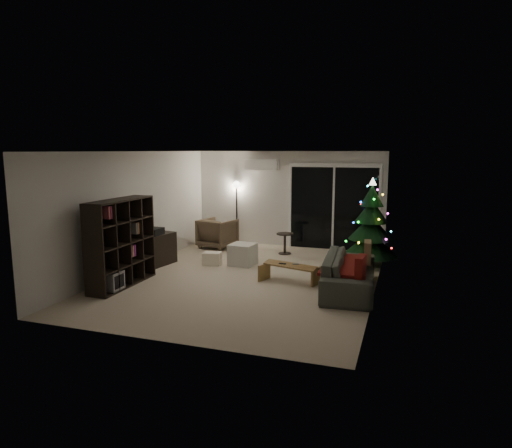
{
  "coord_description": "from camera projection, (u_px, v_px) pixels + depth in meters",
  "views": [
    {
      "loc": [
        2.98,
        -8.31,
        2.52
      ],
      "look_at": [
        0.1,
        0.3,
        1.05
      ],
      "focal_mm": 32.0,
      "sensor_mm": 36.0,
      "label": 1
    }
  ],
  "objects": [
    {
      "name": "sofa_throw",
      "position": [
        344.0,
        265.0,
        8.27
      ],
      "size": [
        0.69,
        1.6,
        0.05
      ],
      "primitive_type": "cube",
      "color": "maroon",
      "rests_on": "sofa"
    },
    {
      "name": "sofa",
      "position": [
        350.0,
        273.0,
        8.26
      ],
      "size": [
        1.01,
        2.27,
        0.65
      ],
      "primitive_type": "imported",
      "rotation": [
        0.0,
        0.0,
        1.64
      ],
      "color": "#454942",
      "rests_on": "floor"
    },
    {
      "name": "armchair",
      "position": [
        218.0,
        233.0,
        11.87
      ],
      "size": [
        0.99,
        1.01,
        0.77
      ],
      "primitive_type": "imported",
      "rotation": [
        0.0,
        0.0,
        2.91
      ],
      "color": "brown",
      "rests_on": "floor"
    },
    {
      "name": "christmas_tree",
      "position": [
        371.0,
        222.0,
        9.97
      ],
      "size": [
        1.33,
        1.33,
        1.94
      ],
      "primitive_type": "cone",
      "rotation": [
        0.0,
        0.0,
        0.11
      ],
      "color": "black",
      "rests_on": "floor"
    },
    {
      "name": "stereo",
      "position": [
        153.0,
        232.0,
        9.92
      ],
      "size": [
        0.35,
        0.42,
        0.15
      ],
      "primitive_type": "cube",
      "color": "black",
      "rests_on": "media_cabinet"
    },
    {
      "name": "floor_lamp",
      "position": [
        237.0,
        214.0,
        12.42
      ],
      "size": [
        0.26,
        0.26,
        1.63
      ],
      "primitive_type": "cylinder",
      "color": "black",
      "rests_on": "floor"
    },
    {
      "name": "remote_a",
      "position": [
        283.0,
        264.0,
        8.8
      ],
      "size": [
        0.14,
        0.04,
        0.02
      ],
      "primitive_type": "cube",
      "color": "black",
      "rests_on": "coffee_table"
    },
    {
      "name": "media_cabinet",
      "position": [
        154.0,
        251.0,
        9.99
      ],
      "size": [
        0.6,
        1.17,
        0.7
      ],
      "primitive_type": "cube",
      "rotation": [
        0.0,
        0.0,
        -0.17
      ],
      "color": "black",
      "rests_on": "floor"
    },
    {
      "name": "cardboard_box_b",
      "position": [
        245.0,
        255.0,
        10.47
      ],
      "size": [
        0.43,
        0.33,
        0.3
      ],
      "primitive_type": "cube",
      "rotation": [
        0.0,
        0.0,
        -0.02
      ],
      "color": "white",
      "rests_on": "floor"
    },
    {
      "name": "room",
      "position": [
        288.0,
        218.0,
        10.21
      ],
      "size": [
        6.5,
        7.51,
        2.6
      ],
      "color": "beige",
      "rests_on": "ground"
    },
    {
      "name": "coffee_table",
      "position": [
        290.0,
        273.0,
        8.79
      ],
      "size": [
        1.16,
        0.68,
        0.35
      ],
      "primitive_type": null,
      "rotation": [
        0.0,
        0.0,
        -0.29
      ],
      "color": "#A98541",
      "rests_on": "floor"
    },
    {
      "name": "side_table",
      "position": [
        285.0,
        244.0,
        11.19
      ],
      "size": [
        0.52,
        0.52,
        0.51
      ],
      "primitive_type": "cylinder",
      "rotation": [
        0.0,
        0.0,
        -0.3
      ],
      "color": "black",
      "rests_on": "floor"
    },
    {
      "name": "cardboard_box_a",
      "position": [
        212.0,
        258.0,
        10.15
      ],
      "size": [
        0.43,
        0.36,
        0.28
      ],
      "primitive_type": "cube",
      "rotation": [
        0.0,
        0.0,
        0.16
      ],
      "color": "white",
      "rests_on": "floor"
    },
    {
      "name": "bookshelf",
      "position": [
        112.0,
        242.0,
        8.56
      ],
      "size": [
        0.61,
        1.67,
        1.63
      ],
      "primitive_type": null,
      "rotation": [
        0.0,
        0.0,
        0.12
      ],
      "color": "black",
      "rests_on": "floor"
    },
    {
      "name": "cushion_b",
      "position": [
        361.0,
        269.0,
        7.53
      ],
      "size": [
        0.16,
        0.43,
        0.43
      ],
      "primitive_type": "cube",
      "rotation": [
        0.0,
        0.0,
        -0.07
      ],
      "color": "maroon",
      "rests_on": "sofa"
    },
    {
      "name": "ottoman",
      "position": [
        243.0,
        254.0,
        10.12
      ],
      "size": [
        0.57,
        0.57,
        0.47
      ],
      "primitive_type": "cube",
      "rotation": [
        0.0,
        0.0,
        -0.08
      ],
      "color": "silver",
      "rests_on": "floor"
    },
    {
      "name": "cushion_a",
      "position": [
        367.0,
        252.0,
        8.75
      ],
      "size": [
        0.16,
        0.44,
        0.43
      ],
      "primitive_type": "cube",
      "rotation": [
        0.0,
        0.0,
        0.09
      ],
      "color": "brown",
      "rests_on": "sofa"
    },
    {
      "name": "remote_b",
      "position": [
        296.0,
        264.0,
        8.77
      ],
      "size": [
        0.13,
        0.08,
        0.02
      ],
      "primitive_type": "cube",
      "rotation": [
        0.0,
        0.0,
        0.35
      ],
      "color": "slate",
      "rests_on": "coffee_table"
    }
  ]
}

